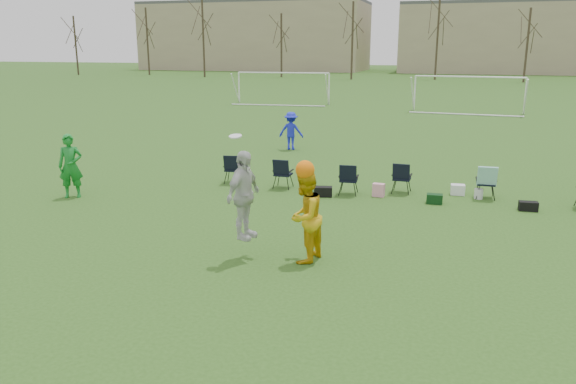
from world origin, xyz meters
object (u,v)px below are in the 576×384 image
(fielder_blue, at_px, (291,131))
(center_contest, at_px, (280,207))
(goal_left, at_px, (283,79))
(fielder_green_near, at_px, (71,166))
(goal_mid, at_px, (469,84))

(fielder_blue, height_order, center_contest, center_contest)
(goal_left, bearing_deg, fielder_green_near, -90.20)
(goal_mid, bearing_deg, fielder_blue, -109.28)
(goal_left, xyz_separation_m, goal_mid, (14.00, -2.00, 0.00))
(fielder_green_near, height_order, center_contest, center_contest)
(center_contest, bearing_deg, goal_mid, 82.52)
(center_contest, bearing_deg, fielder_blue, 105.58)
(center_contest, bearing_deg, goal_left, 107.24)
(fielder_blue, xyz_separation_m, goal_mid, (7.54, 17.52, 1.09))
(fielder_blue, height_order, goal_left, goal_left)
(goal_left, relative_size, goal_mid, 1.00)
(fielder_green_near, bearing_deg, fielder_blue, 41.43)
(fielder_green_near, distance_m, goal_left, 29.31)
(fielder_green_near, xyz_separation_m, fielder_blue, (4.01, 9.67, -0.13))
(goal_mid, bearing_deg, center_contest, -93.48)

